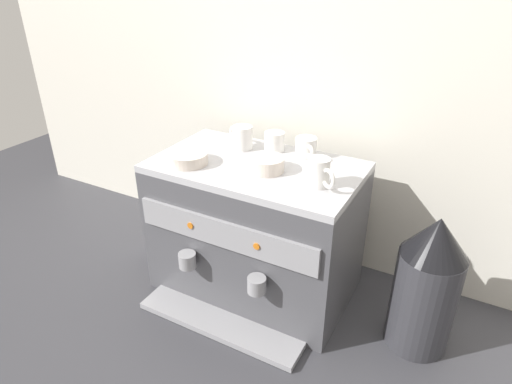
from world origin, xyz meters
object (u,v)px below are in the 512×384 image
at_px(ceramic_bowl_1, 188,158).
at_px(milk_pitcher, 159,235).
at_px(ceramic_cup_3, 242,137).
at_px(ceramic_bowl_0, 267,165).
at_px(ceramic_cup_0, 306,148).
at_px(ceramic_cup_1, 274,141).
at_px(coffee_grinder, 427,284).
at_px(espresso_machine, 255,229).
at_px(ceramic_cup_2, 319,173).

height_order(ceramic_bowl_1, milk_pitcher, ceramic_bowl_1).
xyz_separation_m(ceramic_bowl_1, milk_pitcher, (-0.26, 0.11, -0.43)).
distance_m(ceramic_cup_3, ceramic_bowl_0, 0.20).
bearing_deg(ceramic_cup_0, ceramic_cup_3, -171.46).
bearing_deg(ceramic_cup_1, ceramic_cup_0, -2.95).
xyz_separation_m(ceramic_cup_0, ceramic_cup_1, (-0.12, 0.01, -0.00)).
xyz_separation_m(ceramic_cup_0, milk_pitcher, (-0.57, -0.12, -0.45)).
bearing_deg(ceramic_cup_0, ceramic_bowl_1, -143.69).
bearing_deg(milk_pitcher, ceramic_bowl_1, -22.34).
relative_size(ceramic_bowl_0, milk_pitcher, 0.90).
bearing_deg(coffee_grinder, espresso_machine, 179.91).
height_order(espresso_machine, milk_pitcher, espresso_machine).
bearing_deg(espresso_machine, ceramic_cup_0, 48.38).
bearing_deg(ceramic_bowl_1, espresso_machine, 26.38).
relative_size(ceramic_cup_1, ceramic_bowl_0, 0.88).
bearing_deg(espresso_machine, ceramic_cup_1, 90.69).
xyz_separation_m(espresso_machine, ceramic_bowl_0, (0.05, -0.02, 0.26)).
bearing_deg(ceramic_cup_0, coffee_grinder, -16.44).
bearing_deg(ceramic_cup_1, ceramic_bowl_1, -129.20).
height_order(ceramic_cup_1, ceramic_cup_2, ceramic_cup_2).
bearing_deg(milk_pitcher, coffee_grinder, -0.83).
xyz_separation_m(coffee_grinder, milk_pitcher, (-1.02, 0.01, -0.16)).
relative_size(ceramic_cup_1, coffee_grinder, 0.22).
xyz_separation_m(espresso_machine, milk_pitcher, (-0.45, 0.01, -0.18)).
relative_size(ceramic_cup_3, ceramic_bowl_1, 0.83).
xyz_separation_m(ceramic_cup_2, ceramic_cup_3, (-0.34, 0.14, -0.00)).
distance_m(ceramic_cup_0, ceramic_cup_3, 0.22).
bearing_deg(ceramic_bowl_1, ceramic_cup_3, 66.29).
relative_size(ceramic_cup_1, ceramic_cup_2, 0.98).
bearing_deg(milk_pitcher, ceramic_cup_1, 15.24).
height_order(ceramic_cup_2, ceramic_bowl_0, ceramic_cup_2).
distance_m(ceramic_cup_1, ceramic_cup_2, 0.30).
bearing_deg(ceramic_cup_3, ceramic_cup_1, 20.71).
xyz_separation_m(ceramic_cup_1, milk_pitcher, (-0.45, -0.12, -0.45)).
relative_size(espresso_machine, ceramic_cup_0, 7.15).
relative_size(ceramic_cup_3, milk_pitcher, 0.87).
relative_size(ceramic_cup_0, ceramic_bowl_1, 0.73).
bearing_deg(coffee_grinder, ceramic_bowl_1, -172.92).
height_order(ceramic_cup_3, ceramic_bowl_1, ceramic_cup_3).
relative_size(espresso_machine, ceramic_bowl_1, 5.23).
relative_size(ceramic_cup_0, milk_pitcher, 0.76).
relative_size(ceramic_bowl_1, milk_pitcher, 1.04).
bearing_deg(ceramic_cup_0, espresso_machine, -131.62).
xyz_separation_m(ceramic_cup_3, coffee_grinder, (0.67, -0.10, -0.30)).
relative_size(espresso_machine, ceramic_cup_3, 6.26).
xyz_separation_m(ceramic_bowl_0, milk_pitcher, (-0.51, 0.04, -0.44)).
height_order(ceramic_bowl_0, ceramic_bowl_1, ceramic_bowl_0).
relative_size(ceramic_bowl_0, ceramic_bowl_1, 0.86).
distance_m(coffee_grinder, milk_pitcher, 1.03).
xyz_separation_m(ceramic_bowl_0, ceramic_bowl_1, (-0.24, -0.07, -0.00)).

